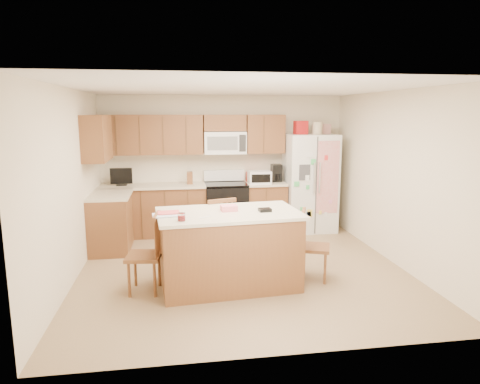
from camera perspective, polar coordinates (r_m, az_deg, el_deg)
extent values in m
plane|color=olive|center=(6.18, 0.28, -10.17)|extent=(4.50, 4.50, 0.00)
cube|color=beige|center=(8.07, -2.19, 3.85)|extent=(4.50, 0.10, 2.50)
cube|color=beige|center=(3.69, 5.72, -4.11)|extent=(4.50, 0.10, 2.50)
cube|color=beige|center=(5.94, -21.68, 0.75)|extent=(0.10, 4.50, 2.50)
cube|color=beige|center=(6.59, 20.02, 1.74)|extent=(0.10, 4.50, 2.50)
cube|color=white|center=(5.79, 0.30, 13.66)|extent=(4.50, 4.50, 0.04)
cube|color=brown|center=(7.87, -11.47, -2.51)|extent=(1.87, 0.60, 0.88)
cube|color=brown|center=(8.02, 3.35, -2.06)|extent=(0.72, 0.60, 0.88)
cube|color=brown|center=(7.18, -16.83, -3.99)|extent=(0.60, 0.95, 0.88)
cube|color=beige|center=(7.77, -11.60, 0.79)|extent=(1.87, 0.64, 0.04)
cube|color=beige|center=(7.93, 3.40, 1.18)|extent=(0.72, 0.64, 0.04)
cube|color=beige|center=(7.08, -16.95, -0.38)|extent=(0.64, 0.95, 0.04)
cube|color=brown|center=(7.82, -11.86, 7.48)|extent=(1.85, 0.33, 0.70)
cube|color=brown|center=(7.98, 3.33, 7.74)|extent=(0.70, 0.33, 0.70)
cube|color=brown|center=(7.85, -2.09, 9.20)|extent=(0.76, 0.33, 0.29)
cube|color=brown|center=(7.00, -18.53, 6.84)|extent=(0.33, 0.95, 0.70)
cube|color=#52351B|center=(7.70, -16.23, 7.25)|extent=(0.02, 0.01, 0.66)
cube|color=#52351B|center=(7.63, -15.97, -3.12)|extent=(0.02, 0.01, 0.84)
cube|color=#52351B|center=(7.66, -13.24, 7.37)|extent=(0.02, 0.01, 0.66)
cube|color=#52351B|center=(7.58, -12.97, -3.05)|extent=(0.02, 0.01, 0.84)
cube|color=#52351B|center=(7.64, -10.23, 7.47)|extent=(0.02, 0.01, 0.66)
cube|color=#52351B|center=(7.56, -9.95, -2.98)|extent=(0.02, 0.01, 0.84)
cube|color=#52351B|center=(7.64, -7.20, 7.55)|extent=(0.01, 0.01, 0.66)
cube|color=#52351B|center=(7.56, -6.91, -2.89)|extent=(0.01, 0.01, 0.84)
cube|color=#52351B|center=(7.80, 3.22, 7.68)|extent=(0.01, 0.01, 0.66)
cube|color=#52351B|center=(7.73, 3.53, -2.55)|extent=(0.01, 0.01, 0.84)
cube|color=white|center=(7.84, -2.05, 6.60)|extent=(0.76, 0.38, 0.40)
cube|color=slate|center=(7.64, -2.33, 6.50)|extent=(0.54, 0.01, 0.24)
cube|color=#262626|center=(7.69, 0.35, 6.53)|extent=(0.12, 0.01, 0.30)
cube|color=brown|center=(7.75, -6.71, 1.88)|extent=(0.10, 0.14, 0.22)
cube|color=black|center=(7.84, -15.50, 0.93)|extent=(0.18, 0.12, 0.02)
cube|color=black|center=(7.82, -15.56, 2.08)|extent=(0.38, 0.03, 0.28)
cube|color=red|center=(7.97, 2.15, 2.03)|extent=(0.35, 0.22, 0.18)
cube|color=white|center=(7.74, 2.61, 1.97)|extent=(0.40, 0.28, 0.23)
cube|color=black|center=(7.61, 2.82, 1.82)|extent=(0.34, 0.01, 0.15)
cube|color=black|center=(8.01, 4.87, 2.55)|extent=(0.18, 0.22, 0.32)
cylinder|color=black|center=(7.95, 4.98, 1.98)|extent=(0.12, 0.12, 0.12)
cube|color=black|center=(7.89, -1.89, -2.26)|extent=(0.76, 0.64, 0.88)
cube|color=black|center=(7.58, -1.60, -2.95)|extent=(0.68, 0.01, 0.42)
cube|color=black|center=(7.80, -1.91, 1.07)|extent=(0.76, 0.64, 0.03)
cube|color=white|center=(8.03, -2.13, 2.25)|extent=(0.76, 0.10, 0.20)
cube|color=white|center=(8.08, 9.27, 1.23)|extent=(0.90, 0.75, 1.80)
cube|color=#4C4C4C|center=(7.72, 10.13, 0.78)|extent=(0.02, 0.01, 1.75)
cube|color=silver|center=(7.66, 9.87, 1.85)|extent=(0.02, 0.03, 0.55)
cube|color=silver|center=(7.69, 10.57, 1.86)|extent=(0.02, 0.03, 0.55)
cube|color=#3F3F44|center=(7.62, 8.62, 2.60)|extent=(0.20, 0.01, 0.28)
cube|color=#D84C59|center=(7.76, 11.56, 1.90)|extent=(0.42, 0.01, 1.30)
cube|color=#A51314|center=(7.92, 8.09, 8.50)|extent=(0.22, 0.22, 0.24)
cylinder|color=beige|center=(7.97, 10.28, 8.38)|extent=(0.18, 0.18, 0.22)
cube|color=#A9746D|center=(8.15, 11.19, 8.25)|extent=(0.18, 0.20, 0.18)
cube|color=brown|center=(5.47, -1.49, -7.79)|extent=(1.76, 1.09, 0.93)
cube|color=beige|center=(5.34, -1.51, -2.87)|extent=(1.84, 1.17, 0.04)
cylinder|color=#A51314|center=(4.93, -7.81, -3.49)|extent=(0.08, 0.08, 0.06)
cylinder|color=white|center=(4.93, -7.81, -3.32)|extent=(0.09, 0.09, 0.09)
cube|color=pink|center=(5.38, -1.49, -2.15)|extent=(0.21, 0.17, 0.07)
cube|color=black|center=(5.36, 3.34, -2.39)|extent=(0.16, 0.13, 0.04)
cube|color=white|center=(5.20, -9.95, -3.07)|extent=(0.32, 0.26, 0.01)
cube|color=#D84C4C|center=(5.28, -9.50, -2.71)|extent=(0.28, 0.22, 0.01)
cylinder|color=white|center=(5.05, -4.70, -3.37)|extent=(0.13, 0.06, 0.01)
cube|color=brown|center=(5.41, -12.70, -8.35)|extent=(0.45, 0.47, 0.05)
cylinder|color=brown|center=(5.68, -13.79, -10.03)|extent=(0.04, 0.04, 0.44)
cylinder|color=brown|center=(5.37, -14.57, -11.30)|extent=(0.04, 0.04, 0.44)
cylinder|color=brown|center=(5.62, -10.72, -10.11)|extent=(0.04, 0.04, 0.44)
cylinder|color=brown|center=(5.31, -11.32, -11.41)|extent=(0.04, 0.04, 0.44)
cylinder|color=brown|center=(5.45, -10.72, -5.25)|extent=(0.02, 0.02, 0.49)
cylinder|color=brown|center=(5.37, -10.85, -5.47)|extent=(0.02, 0.02, 0.49)
cylinder|color=brown|center=(5.30, -10.98, -5.70)|extent=(0.02, 0.02, 0.49)
cylinder|color=brown|center=(5.23, -11.11, -5.93)|extent=(0.02, 0.02, 0.49)
cylinder|color=brown|center=(5.16, -11.25, -6.16)|extent=(0.02, 0.02, 0.49)
cube|color=brown|center=(5.24, -11.07, -3.14)|extent=(0.09, 0.41, 0.05)
cube|color=brown|center=(6.13, -3.08, -5.69)|extent=(0.55, 0.54, 0.05)
cylinder|color=brown|center=(6.41, -2.15, -7.26)|extent=(0.04, 0.04, 0.45)
cylinder|color=brown|center=(6.28, -5.14, -7.68)|extent=(0.04, 0.04, 0.45)
cylinder|color=brown|center=(6.14, -0.92, -8.06)|extent=(0.04, 0.04, 0.45)
cylinder|color=brown|center=(6.00, -4.02, -8.53)|extent=(0.04, 0.04, 0.45)
cylinder|color=brown|center=(5.97, -1.03, -3.42)|extent=(0.02, 0.02, 0.50)
cylinder|color=brown|center=(5.94, -1.71, -3.50)|extent=(0.02, 0.02, 0.50)
cylinder|color=brown|center=(5.90, -2.41, -3.58)|extent=(0.02, 0.02, 0.50)
cylinder|color=brown|center=(5.87, -3.11, -3.66)|extent=(0.02, 0.02, 0.50)
cylinder|color=brown|center=(5.84, -3.82, -3.75)|extent=(0.02, 0.02, 0.50)
cube|color=brown|center=(5.85, -2.43, -1.19)|extent=(0.41, 0.17, 0.05)
cube|color=brown|center=(5.77, 9.94, -7.32)|extent=(0.50, 0.51, 0.04)
cylinder|color=brown|center=(5.69, 11.26, -10.02)|extent=(0.03, 0.03, 0.41)
cylinder|color=brown|center=(6.00, 11.32, -8.95)|extent=(0.03, 0.03, 0.41)
cylinder|color=brown|center=(5.70, 8.35, -9.90)|extent=(0.03, 0.03, 0.41)
cylinder|color=brown|center=(6.00, 8.56, -8.83)|extent=(0.03, 0.03, 0.41)
cylinder|color=brown|center=(5.57, 8.29, -5.26)|extent=(0.02, 0.02, 0.46)
cylinder|color=brown|center=(5.64, 8.34, -5.06)|extent=(0.02, 0.02, 0.46)
cylinder|color=brown|center=(5.71, 8.39, -4.88)|extent=(0.02, 0.02, 0.46)
cylinder|color=brown|center=(5.78, 8.44, -4.69)|extent=(0.02, 0.02, 0.46)
cylinder|color=brown|center=(5.85, 8.49, -4.51)|extent=(0.02, 0.02, 0.46)
cube|color=brown|center=(5.65, 8.45, -2.64)|extent=(0.17, 0.37, 0.05)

